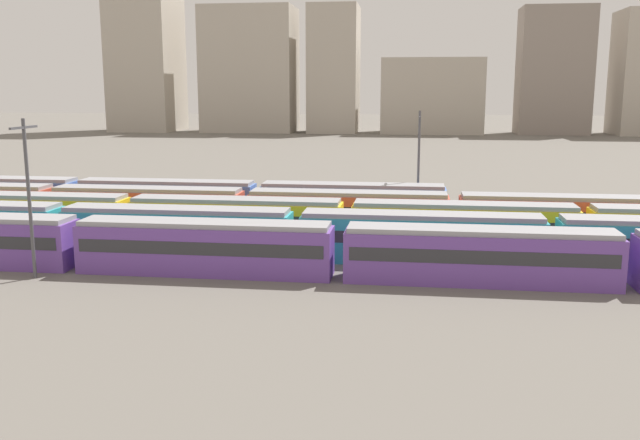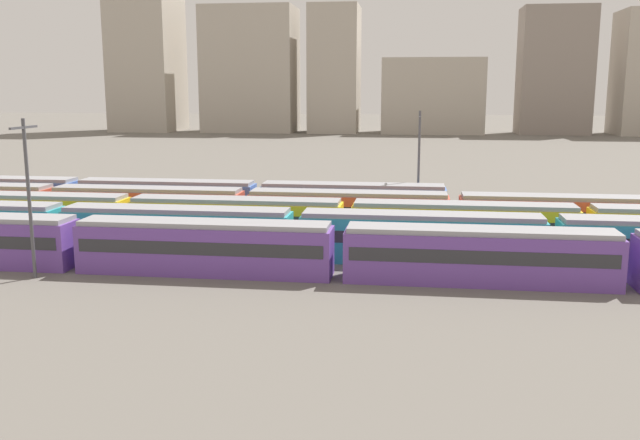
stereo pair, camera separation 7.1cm
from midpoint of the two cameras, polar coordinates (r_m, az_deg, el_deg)
The scene contains 13 objects.
ground_plane at distance 65.39m, azimuth -20.46°, elevation -1.25°, with size 600.00×600.00×0.00m, color #666059.
train_track_0 at distance 49.23m, azimuth 23.97°, elevation -3.02°, with size 112.50×3.06×3.75m.
train_track_1 at distance 52.28m, azimuth 8.25°, elevation -1.43°, with size 93.60×3.06×3.75m.
train_track_2 at distance 58.96m, azimuth 20.82°, elevation -0.64°, with size 112.50×3.06×3.75m.
train_track_3 at distance 62.60m, azimuth 10.92°, elevation 0.50°, with size 112.50×3.06×3.75m.
train_track_4 at distance 71.98m, azimuth -12.51°, elevation 1.76°, with size 55.80×3.06×3.75m.
catenary_pole_0 at distance 50.69m, azimuth -22.86°, elevation 2.17°, with size 0.24×3.20×10.90m.
catenary_pole_1 at distance 69.96m, azimuth 8.08°, elevation 4.96°, with size 0.24×3.20×10.70m.
distant_building_0 at distance 223.30m, azimuth -14.16°, elevation 13.94°, with size 18.42×20.96×52.99m, color #B2A899.
distant_building_1 at distance 213.28m, azimuth -5.78°, elevation 12.16°, with size 27.06×18.16×36.59m, color #B2A899.
distant_building_2 at distance 208.91m, azimuth 1.15°, elevation 12.25°, with size 14.24×16.93×36.63m, color #B2A899.
distant_building_3 at distance 207.55m, azimuth 9.16°, elevation 10.02°, with size 28.91×18.68×21.40m, color #B2A899.
distant_building_4 at distance 211.14m, azimuth 18.65°, elevation 11.51°, with size 19.57×13.66×35.35m, color gray.
Camera 1 is at (30.60, -45.93, 12.82)m, focal length 38.94 mm.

